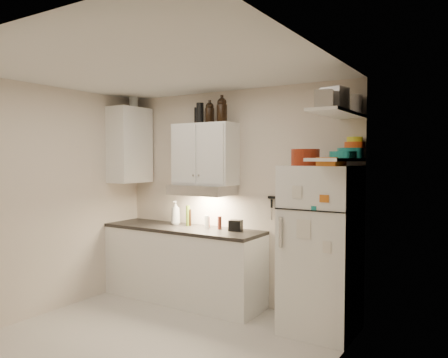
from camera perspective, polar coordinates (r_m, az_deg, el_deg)
The scene contains 36 objects.
floor at distance 4.50m, azimuth -9.46°, elevation -20.66°, with size 3.20×3.00×0.02m, color beige.
ceiling at distance 4.22m, azimuth -9.74°, elevation 14.13°, with size 3.20×3.00×0.02m, color silver.
back_wall at distance 5.37m, azimuth 1.22°, elevation -2.34°, with size 3.20×0.02×2.60m, color beige.
left_wall at distance 5.37m, azimuth -22.52°, elevation -2.55°, with size 0.02×3.00×2.60m, color beige.
right_wall at distance 3.32m, azimuth 11.69°, elevation -5.52°, with size 0.02×3.00×2.60m, color beige.
base_cabinet at distance 5.57m, azimuth -5.42°, elevation -11.15°, with size 2.10×0.60×0.88m, color white.
countertop at distance 5.48m, azimuth -5.44°, elevation -6.47°, with size 2.10×0.62×0.04m, color black.
upper_cabinet at distance 5.37m, azimuth -2.49°, elevation 3.26°, with size 0.80×0.33×0.75m, color white.
side_cabinet at distance 5.99m, azimuth -12.21°, elevation 4.34°, with size 0.33×0.55×1.00m, color white.
range_hood at distance 5.33m, azimuth -2.88°, elevation -1.41°, with size 0.76×0.46×0.12m, color silver.
fridge at distance 4.59m, azimuth 12.54°, elevation -8.95°, with size 0.70×0.68×1.70m, color white.
shelf_hi at distance 4.33m, azimuth 14.63°, elevation 8.30°, with size 0.30×0.95×0.03m, color white.
shelf_lo at distance 4.31m, azimuth 14.56°, elevation 2.46°, with size 0.30×0.95×0.03m, color white.
knife_strip at distance 5.03m, azimuth 7.93°, elevation -2.49°, with size 0.42×0.02×0.03m, color black.
dutch_oven at distance 4.46m, azimuth 10.57°, elevation 2.79°, with size 0.28×0.28×0.17m, color maroon.
book_stack at distance 4.23m, azimuth 13.85°, elevation 2.21°, with size 0.20×0.24×0.08m, color orange.
spice_jar at distance 4.40m, azimuth 13.56°, elevation 2.35°, with size 0.06×0.06×0.10m, color silver.
stock_pot at distance 4.70m, azimuth 15.96°, elevation 9.22°, with size 0.28×0.28×0.20m, color silver.
tin_a at distance 4.19m, azimuth 14.26°, elevation 10.10°, with size 0.21×0.19×0.21m, color #AAAAAD.
tin_b at distance 4.05m, azimuth 12.92°, elevation 10.07°, with size 0.16×0.16×0.16m, color #AAAAAD.
bowl_teal at distance 4.61m, azimuth 16.16°, elevation 3.27°, with size 0.26×0.26×0.10m, color #17837F.
bowl_orange at distance 4.65m, azimuth 16.70°, elevation 4.27°, with size 0.20×0.20×0.06m, color #F85117.
bowl_yellow at distance 4.65m, azimuth 16.70°, elevation 4.96°, with size 0.16×0.16×0.05m, color yellow.
plates at distance 4.25m, azimuth 15.28°, elevation 3.08°, with size 0.25×0.25×0.06m, color #17837F.
growler_a at distance 5.36m, azimuth -1.88°, elevation 8.67°, with size 0.11×0.11×0.26m, color black, non-canonical shape.
growler_b at distance 5.19m, azimuth -0.28°, elevation 9.05°, with size 0.12×0.12×0.29m, color black, non-canonical shape.
thermos_a at distance 5.42m, azimuth -3.15°, elevation 8.57°, with size 0.09×0.09×0.25m, color black.
thermos_b at distance 5.52m, azimuth -3.53°, elevation 8.22°, with size 0.07×0.07×0.21m, color black.
side_jar at distance 6.08m, azimuth -11.74°, elevation 9.78°, with size 0.12×0.12×0.16m, color silver.
soap_bottle at distance 5.67m, azimuth -6.35°, elevation -4.23°, with size 0.13×0.13×0.34m, color white.
pepper_mill at distance 5.27m, azimuth -0.58°, elevation -5.74°, with size 0.05×0.05×0.16m, color #5E271C.
oil_bottle at distance 5.55m, azimuth -4.74°, elevation -4.79°, with size 0.05×0.05×0.26m, color #425816.
vinegar_bottle at distance 5.55m, azimuth -4.51°, elevation -5.04°, with size 0.04×0.04×0.21m, color black.
clear_bottle at distance 5.35m, azimuth -2.27°, elevation -5.60°, with size 0.05×0.05×0.16m, color silver.
red_jar at distance 5.42m, azimuth -2.22°, elevation -5.65°, with size 0.06×0.06×0.13m, color maroon.
caddy at distance 5.15m, azimuth 1.53°, elevation -6.10°, with size 0.15×0.11×0.13m, color black.
Camera 1 is at (2.76, -3.08, 1.77)m, focal length 35.00 mm.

